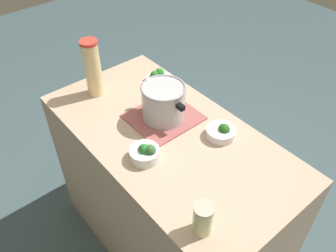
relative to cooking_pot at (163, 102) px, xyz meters
The scene contains 9 objects.
ground_plane 1.05m from the cooking_pot, 29.48° to the right, with size 8.00×8.00×0.00m, color #41565C.
counter_slab 0.58m from the cooking_pot, 29.48° to the right, with size 1.30×0.68×0.94m, color tan.
dish_cloth 0.10m from the cooking_pot, 135.00° to the left, with size 0.29×0.32×0.01m, color #A65856.
cooking_pot is the anchor object (origin of this frame).
lemonade_pitcher 0.42m from the cooking_pot, 159.53° to the right, with size 0.09×0.09×0.31m.
mason_jar 0.64m from the cooking_pot, 26.93° to the right, with size 0.08×0.08×0.14m.
broccoli_bowl_front 0.29m from the cooking_pot, 146.31° to the left, with size 0.13×0.13×0.09m.
broccoli_bowl_center 0.29m from the cooking_pot, 55.72° to the right, with size 0.13×0.13×0.09m.
broccoli_bowl_back 0.31m from the cooking_pot, 23.93° to the left, with size 0.14×0.14×0.07m.
Camera 1 is at (0.92, -0.77, 2.07)m, focal length 37.79 mm.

